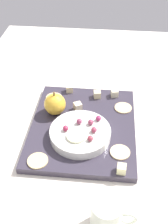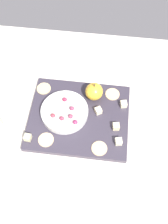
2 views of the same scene
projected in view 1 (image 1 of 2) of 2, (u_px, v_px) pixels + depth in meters
The scene contains 22 objects.
table at pixel (77, 124), 86.35cm from camera, with size 131.31×82.38×3.22cm, color silver.
platter at pixel (83, 127), 81.83cm from camera, with size 35.30×29.86×1.97cm, color #352F3D.
serving_dish at pixel (80, 133), 76.53cm from camera, with size 16.71×16.71×2.58cm, color silver.
apple_whole at pixel (55, 104), 83.11cm from camera, with size 6.45×6.45×6.45cm, color gold.
apple_stem at pixel (54, 94), 80.61cm from camera, with size 0.50×0.50×1.20cm, color brown.
cheese_cube_0 at pixel (69, 89), 92.65cm from camera, with size 2.19×2.19×2.19cm, color beige.
cheese_cube_1 at pixel (97, 94), 90.30cm from camera, with size 2.19×2.19×2.19cm, color beige.
cheese_cube_2 at pixel (122, 169), 67.67cm from camera, with size 2.19×2.19×2.19cm, color beige.
cheese_cube_3 at pixel (114, 93), 90.78cm from camera, with size 2.19×2.19×2.19cm, color beige.
cheese_cube_4 at pixel (79, 106), 85.68cm from camera, with size 2.19×2.19×2.19cm, color beige.
cracker_0 at pixel (123, 108), 86.52cm from camera, with size 5.28×5.28×0.40cm, color #DCB988.
cracker_1 at pixel (38, 161), 70.72cm from camera, with size 5.28×5.28×0.40cm, color #DBC385.
cracker_2 at pixel (120, 152), 72.86cm from camera, with size 5.28×5.28×0.40cm, color #D9BB8D.
cracker_3 at pixel (54, 98), 90.35cm from camera, with size 5.28×5.28×0.40cm, color #E1BD89.
grape_0 at pixel (98, 118), 78.27cm from camera, with size 1.68×1.52×1.38cm, color #912A54.
grape_1 at pixel (66, 128), 75.14cm from camera, with size 1.68×1.52×1.48cm, color #992946.
grape_2 at pixel (79, 121), 77.15cm from camera, with size 1.68×1.52×1.55cm, color #873755.
grape_3 at pixel (91, 122), 76.95cm from camera, with size 1.68×1.52×1.52cm, color #953D57.
grape_4 at pixel (94, 130), 74.71cm from camera, with size 1.68×1.52×1.46cm, color #91354C.
grape_5 at pixel (90, 138), 72.39cm from camera, with size 1.68×1.52×1.35cm, color #913744.
apple_slice_0 at pixel (76, 136), 73.53cm from camera, with size 5.09×5.09×0.60cm, color beige.
cup at pixel (107, 215), 57.46cm from camera, with size 6.52×9.73×8.15cm.
Camera 1 is at (-62.43, -8.43, 60.82)cm, focal length 44.95 mm.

